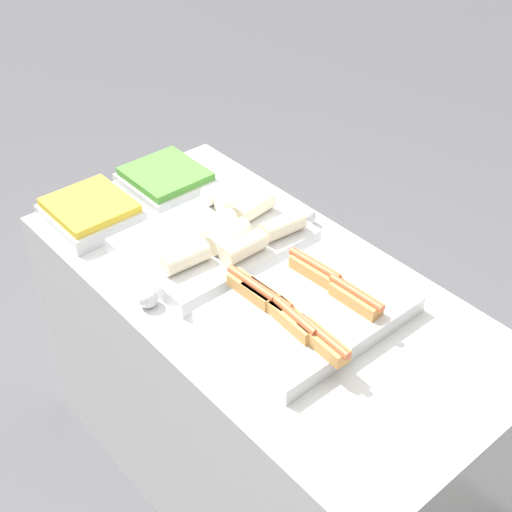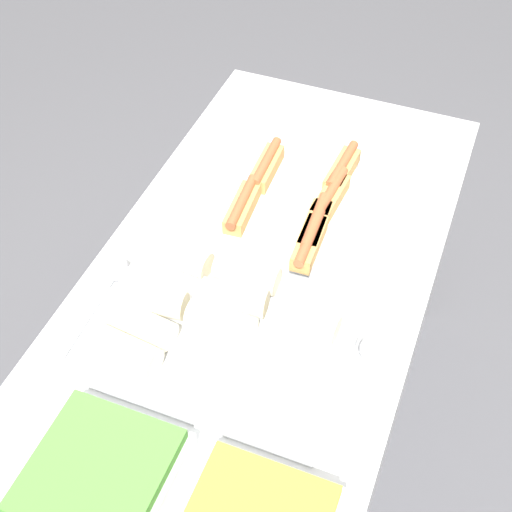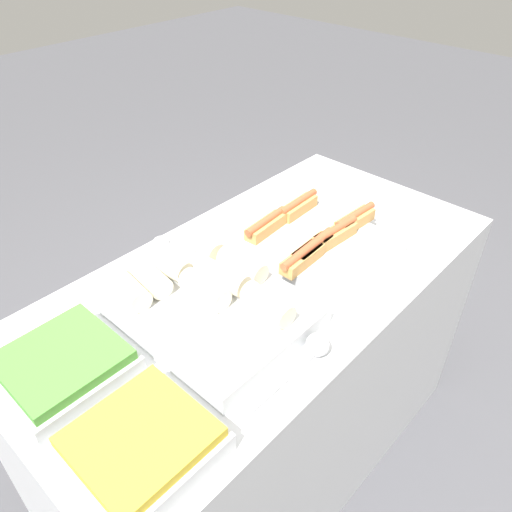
{
  "view_description": "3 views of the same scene",
  "coord_description": "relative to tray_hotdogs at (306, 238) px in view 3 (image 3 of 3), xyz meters",
  "views": [
    {
      "loc": [
        1.11,
        -0.98,
        2.09
      ],
      "look_at": [
        -0.03,
        0.0,
        0.93
      ],
      "focal_mm": 50.0,
      "sensor_mm": 36.0,
      "label": 1
    },
    {
      "loc": [
        -0.96,
        -0.36,
        2.01
      ],
      "look_at": [
        -0.03,
        0.0,
        0.93
      ],
      "focal_mm": 50.0,
      "sensor_mm": 36.0,
      "label": 2
    },
    {
      "loc": [
        -0.8,
        -0.71,
        1.72
      ],
      "look_at": [
        -0.03,
        0.0,
        0.93
      ],
      "focal_mm": 35.0,
      "sensor_mm": 36.0,
      "label": 3
    }
  ],
  "objects": [
    {
      "name": "serving_spoon_near",
      "position": [
        -0.32,
        -0.28,
        -0.01
      ],
      "size": [
        0.25,
        0.06,
        0.06
      ],
      "color": "silver",
      "rests_on": "counter"
    },
    {
      "name": "counter",
      "position": [
        -0.18,
        0.01,
        -0.46
      ],
      "size": [
        1.43,
        0.71,
        0.85
      ],
      "color": "silver",
      "rests_on": "ground_plane"
    },
    {
      "name": "tray_hotdogs",
      "position": [
        0.0,
        0.0,
        0.0
      ],
      "size": [
        0.42,
        0.48,
        0.1
      ],
      "color": "silver",
      "rests_on": "counter"
    },
    {
      "name": "ground_plane",
      "position": [
        -0.18,
        0.01,
        -0.89
      ],
      "size": [
        12.0,
        12.0,
        0.0
      ],
      "primitive_type": "plane",
      "color": "#4C4C51"
    },
    {
      "name": "serving_spoon_far",
      "position": [
        -0.32,
        0.29,
        -0.01
      ],
      "size": [
        0.25,
        0.06,
        0.06
      ],
      "color": "silver",
      "rests_on": "counter"
    },
    {
      "name": "tray_wraps",
      "position": [
        -0.38,
        0.02,
        0.01
      ],
      "size": [
        0.37,
        0.5,
        0.11
      ],
      "color": "silver",
      "rests_on": "counter"
    },
    {
      "name": "tray_side_back",
      "position": [
        -0.74,
        0.08,
        0.0
      ],
      "size": [
        0.25,
        0.24,
        0.07
      ],
      "color": "silver",
      "rests_on": "counter"
    },
    {
      "name": "tray_side_front",
      "position": [
        -0.74,
        -0.2,
        0.0
      ],
      "size": [
        0.25,
        0.24,
        0.07
      ],
      "color": "silver",
      "rests_on": "counter"
    }
  ]
}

